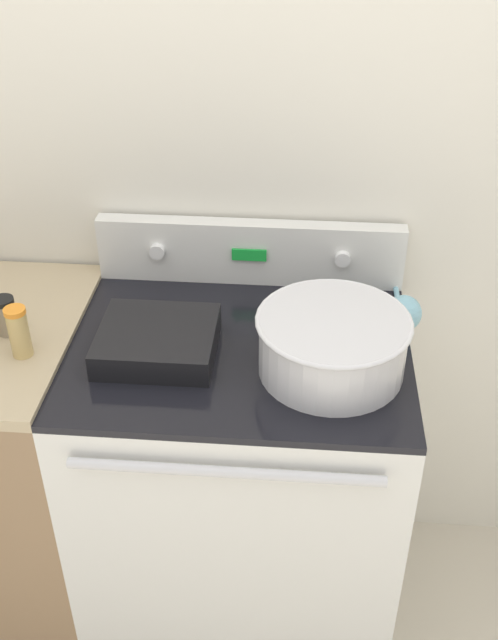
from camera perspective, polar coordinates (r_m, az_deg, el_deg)
The scene contains 8 objects.
kitchen_wall at distance 1.94m, azimuth 0.24°, elevation 11.53°, with size 8.00×0.05×2.50m.
stove_range at distance 2.09m, azimuth -0.60°, elevation -12.50°, with size 0.80×0.67×0.95m.
control_panel at distance 1.97m, azimuth 0.09°, elevation 5.21°, with size 0.80×0.07×0.17m.
mixing_bowl at distance 1.66m, azimuth 6.37°, elevation -1.65°, with size 0.34×0.34×0.14m.
casserole_dish at distance 1.74m, azimuth -7.00°, elevation -1.47°, with size 0.27×0.25×0.06m.
ladle at distance 1.85m, azimuth 11.65°, elevation 0.60°, with size 0.09×0.30×0.09m.
spice_jar_orange_cap at distance 1.76m, azimuth -17.13°, elevation -0.86°, with size 0.05×0.05×0.12m.
spice_jar_black_cap at distance 1.86m, azimuth -18.06°, elevation 0.32°, with size 0.05×0.05×0.09m.
Camera 1 is at (0.14, -1.10, 2.00)m, focal length 42.00 mm.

